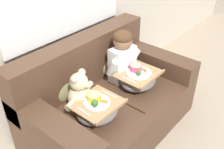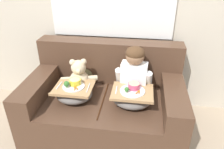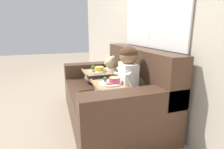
# 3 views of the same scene
# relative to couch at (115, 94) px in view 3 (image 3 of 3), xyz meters

# --- Properties ---
(ground_plane) EXTENTS (14.00, 14.00, 0.00)m
(ground_plane) POSITION_rel_couch_xyz_m (0.00, -0.07, -0.32)
(ground_plane) COLOR tan
(wall_back_with_window) EXTENTS (8.00, 0.08, 2.60)m
(wall_back_with_window) POSITION_rel_couch_xyz_m (0.00, 0.51, 0.99)
(wall_back_with_window) COLOR beige
(wall_back_with_window) RESTS_ON ground_plane
(couch) EXTENTS (1.64, 0.99, 0.90)m
(couch) POSITION_rel_couch_xyz_m (0.00, 0.00, 0.00)
(couch) COLOR #4C3323
(couch) RESTS_ON ground_plane
(throw_pillow_behind_child) EXTENTS (0.33, 0.16, 0.34)m
(throw_pillow_behind_child) POSITION_rel_couch_xyz_m (0.30, 0.24, 0.24)
(throw_pillow_behind_child) COLOR #898456
(throw_pillow_behind_child) RESTS_ON couch
(throw_pillow_behind_teddy) EXTENTS (0.33, 0.16, 0.34)m
(throw_pillow_behind_teddy) POSITION_rel_couch_xyz_m (-0.30, 0.24, 0.24)
(throw_pillow_behind_teddy) COLOR #898456
(throw_pillow_behind_teddy) RESTS_ON couch
(child_figure) EXTENTS (0.39, 0.20, 0.54)m
(child_figure) POSITION_rel_couch_xyz_m (0.30, 0.04, 0.39)
(child_figure) COLOR white
(child_figure) RESTS_ON couch
(teddy_bear) EXTENTS (0.40, 0.29, 0.37)m
(teddy_bear) POSITION_rel_couch_xyz_m (-0.30, 0.04, 0.24)
(teddy_bear) COLOR beige
(teddy_bear) RESTS_ON couch
(lap_tray_child) EXTENTS (0.41, 0.35, 0.22)m
(lap_tray_child) POSITION_rel_couch_xyz_m (0.30, -0.16, 0.17)
(lap_tray_child) COLOR slate
(lap_tray_child) RESTS_ON child_figure
(lap_tray_teddy) EXTENTS (0.39, 0.35, 0.23)m
(lap_tray_teddy) POSITION_rel_couch_xyz_m (-0.30, -0.16, 0.17)
(lap_tray_teddy) COLOR slate
(lap_tray_teddy) RESTS_ON teddy_bear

